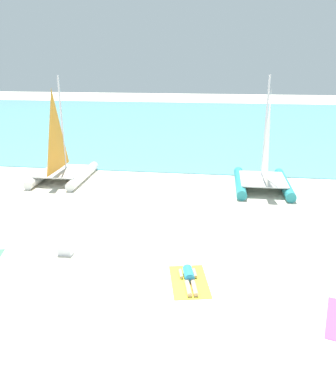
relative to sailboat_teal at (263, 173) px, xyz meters
The scene contains 7 objects.
ground_plane 4.43m from the sailboat_teal, behind, with size 120.00×120.00×0.00m, color beige.
ocean_water 22.64m from the sailboat_teal, 101.04° to the left, with size 120.00×40.00×0.05m, color #5BB2C1.
sailboat_teal is the anchor object (origin of this frame).
sailboat_white 11.00m from the sailboat_teal, behind, with size 2.87×4.40×5.65m.
towel_middle 10.03m from the sailboat_teal, 107.45° to the right, with size 1.10×1.90×0.01m, color yellow.
sunbather_middle 9.96m from the sailboat_teal, 107.64° to the right, with size 0.72×1.56×0.30m.
cooler_box 11.19m from the sailboat_teal, 131.57° to the right, with size 0.50×0.36×0.36m, color white.
Camera 1 is at (2.13, -9.38, 6.42)m, focal length 36.08 mm.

